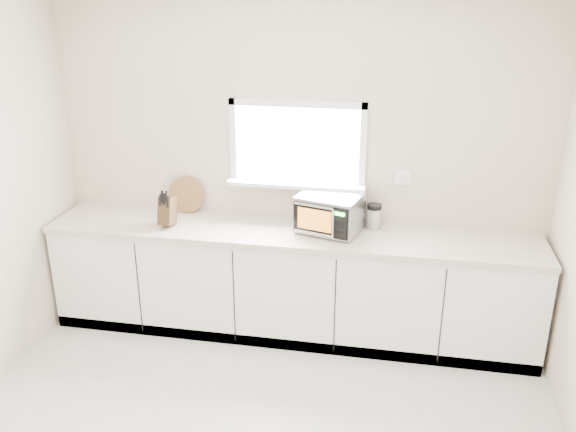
# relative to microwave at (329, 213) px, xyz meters

# --- Properties ---
(back_wall) EXTENTS (4.00, 0.17, 2.70)m
(back_wall) POSITION_rel_microwave_xyz_m (-0.30, 0.26, 0.29)
(back_wall) COLOR beige
(back_wall) RESTS_ON ground
(cabinets) EXTENTS (3.92, 0.60, 0.88)m
(cabinets) POSITION_rel_microwave_xyz_m (-0.30, -0.03, -0.64)
(cabinets) COLOR white
(cabinets) RESTS_ON ground
(countertop) EXTENTS (3.92, 0.64, 0.04)m
(countertop) POSITION_rel_microwave_xyz_m (-0.30, -0.04, -0.18)
(countertop) COLOR beige
(countertop) RESTS_ON cabinets
(microwave) EXTENTS (0.55, 0.48, 0.30)m
(microwave) POSITION_rel_microwave_xyz_m (0.00, 0.00, 0.00)
(microwave) COLOR black
(microwave) RESTS_ON countertop
(knife_block) EXTENTS (0.10, 0.22, 0.31)m
(knife_block) POSITION_rel_microwave_xyz_m (-1.29, -0.12, -0.02)
(knife_block) COLOR #462B19
(knife_block) RESTS_ON countertop
(cutting_board) EXTENTS (0.31, 0.07, 0.31)m
(cutting_board) POSITION_rel_microwave_xyz_m (-1.25, 0.21, -0.00)
(cutting_board) COLOR olive
(cutting_board) RESTS_ON countertop
(coffee_grinder) EXTENTS (0.12, 0.12, 0.21)m
(coffee_grinder) POSITION_rel_microwave_xyz_m (0.34, 0.13, -0.05)
(coffee_grinder) COLOR #ABADB2
(coffee_grinder) RESTS_ON countertop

